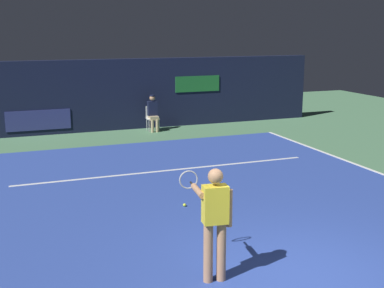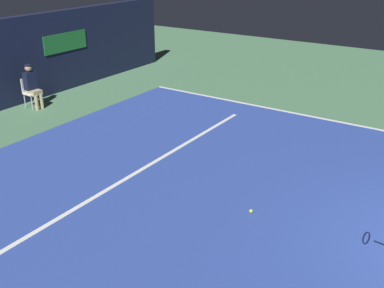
% 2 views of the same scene
% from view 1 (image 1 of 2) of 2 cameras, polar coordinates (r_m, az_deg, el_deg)
% --- Properties ---
extents(ground_plane, '(31.32, 31.32, 0.00)m').
position_cam_1_polar(ground_plane, '(11.81, 0.27, -5.37)').
color(ground_plane, '#4C7A56').
extents(court_surface, '(10.19, 11.01, 0.01)m').
position_cam_1_polar(court_surface, '(11.81, 0.27, -5.35)').
color(court_surface, '#2D479E').
rests_on(court_surface, ground).
extents(line_sideline_left, '(0.10, 11.01, 0.01)m').
position_cam_1_polar(line_sideline_left, '(14.34, 19.44, -2.80)').
color(line_sideline_left, white).
rests_on(line_sideline_left, court_surface).
extents(line_service, '(7.95, 0.10, 0.01)m').
position_cam_1_polar(line_service, '(13.55, -2.67, -2.95)').
color(line_service, white).
rests_on(line_service, court_surface).
extents(back_wall, '(15.91, 0.33, 2.60)m').
position_cam_1_polar(back_wall, '(19.14, -8.51, 5.42)').
color(back_wall, '#141933').
rests_on(back_wall, ground).
extents(tennis_player, '(0.52, 0.98, 1.73)m').
position_cam_1_polar(tennis_player, '(7.50, 2.49, -8.18)').
color(tennis_player, tan).
rests_on(tennis_player, ground).
extents(line_judge_on_chair, '(0.45, 0.54, 1.32)m').
position_cam_1_polar(line_judge_on_chair, '(18.79, -4.37, 3.51)').
color(line_judge_on_chair, white).
rests_on(line_judge_on_chair, ground).
extents(tennis_ball, '(0.07, 0.07, 0.07)m').
position_cam_1_polar(tennis_ball, '(10.85, -0.83, -6.78)').
color(tennis_ball, '#CCE033').
rests_on(tennis_ball, court_surface).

